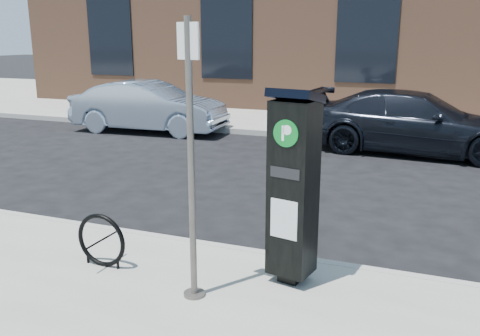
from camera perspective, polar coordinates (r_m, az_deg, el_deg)
The scene contains 10 objects.
ground at distance 6.64m, azimuth -1.14°, elevation -9.95°, with size 120.00×120.00×0.00m, color black.
sidewalk_far at distance 19.90m, azimuth 14.32°, elevation 6.35°, with size 60.00×12.00×0.15m, color gray.
curb_near at distance 6.59m, azimuth -1.20°, elevation -9.43°, with size 60.00×0.12×0.16m, color #9E9B93.
curb_far at distance 14.06m, azimuth 11.29°, elevation 3.27°, with size 60.00×0.12×0.16m, color #9E9B93.
building at distance 22.74m, azimuth 15.97°, elevation 17.51°, with size 28.00×10.05×8.25m.
parking_kiosk at distance 5.35m, azimuth 5.99°, elevation -2.01°, with size 0.56×0.52×2.11m.
sign_pole at distance 4.94m, azimuth -5.51°, elevation 0.20°, with size 0.24×0.22×2.78m.
bike_rack at distance 6.14m, azimuth -15.32°, elevation -7.86°, with size 0.65×0.07×0.65m.
car_silver at distance 15.32m, azimuth -10.19°, elevation 6.79°, with size 1.59×4.55×1.50m, color #95A8BE.
car_dark at distance 12.98m, azimuth 19.00°, elevation 4.86°, with size 2.09×5.15×1.49m, color black.
Camera 1 is at (2.29, -5.59, 2.75)m, focal length 38.00 mm.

